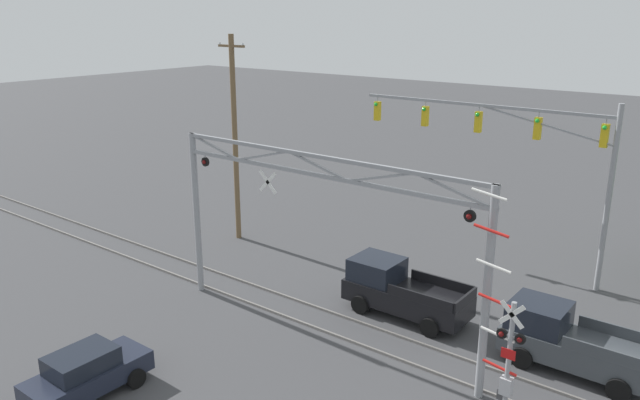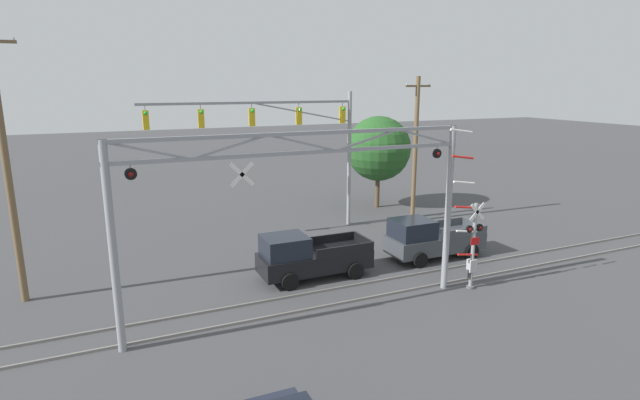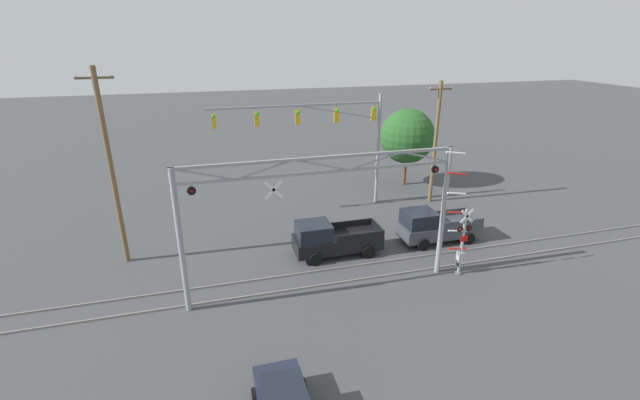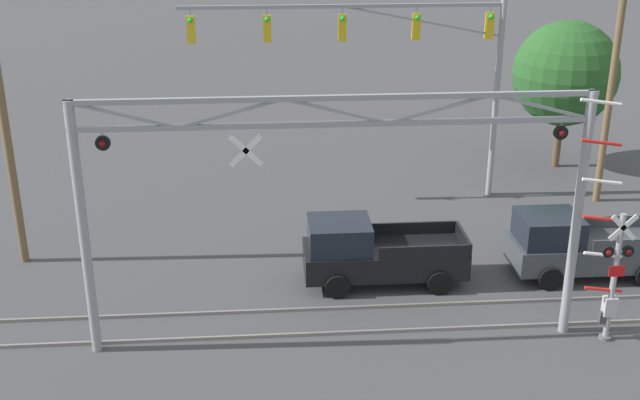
# 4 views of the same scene
# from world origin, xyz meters

# --- Properties ---
(rail_track_near) EXTENTS (80.00, 0.08, 0.10)m
(rail_track_near) POSITION_xyz_m (0.00, 14.22, 0.05)
(rail_track_near) COLOR gray
(rail_track_near) RESTS_ON ground_plane
(rail_track_far) EXTENTS (80.00, 0.08, 0.10)m
(rail_track_far) POSITION_xyz_m (0.00, 15.66, 0.05)
(rail_track_far) COLOR gray
(rail_track_far) RESTS_ON ground_plane
(crossing_gantry) EXTENTS (13.50, 0.29, 7.10)m
(crossing_gantry) POSITION_xyz_m (-0.01, 13.94, 4.75)
(crossing_gantry) COLOR gray
(crossing_gantry) RESTS_ON ground_plane
(crossing_signal_mast) EXTENTS (2.01, 0.35, 7.04)m
(crossing_signal_mast) POSITION_xyz_m (7.53, 13.43, 2.20)
(crossing_signal_mast) COLOR gray
(crossing_signal_mast) RESTS_ON ground_plane
(traffic_signal_span) EXTENTS (12.45, 0.39, 8.34)m
(traffic_signal_span) POSITION_xyz_m (3.86, 24.77, 5.99)
(traffic_signal_span) COLOR gray
(traffic_signal_span) RESTS_ON ground_plane
(pickup_truck_lead) EXTENTS (5.17, 2.21, 2.15)m
(pickup_truck_lead) POSITION_xyz_m (1.58, 17.39, 1.03)
(pickup_truck_lead) COLOR black
(pickup_truck_lead) RESTS_ON ground_plane
(pickup_truck_following) EXTENTS (5.09, 2.21, 2.15)m
(pickup_truck_following) POSITION_xyz_m (8.33, 17.40, 1.03)
(pickup_truck_following) COLOR #3D4247
(pickup_truck_following) RESTS_ON ground_plane
(utility_pole_left) EXTENTS (1.80, 0.28, 10.90)m
(utility_pole_left) POSITION_xyz_m (-10.10, 19.83, 5.60)
(utility_pole_left) COLOR brown
(utility_pole_left) RESTS_ON ground_plane
(utility_pole_right) EXTENTS (1.80, 0.28, 9.24)m
(utility_pole_right) POSITION_xyz_m (11.60, 23.76, 4.77)
(utility_pole_right) COLOR brown
(utility_pole_right) RESTS_ON ground_plane
(background_tree_beyond_span) EXTENTS (4.60, 4.60, 6.58)m
(background_tree_beyond_span) POSITION_xyz_m (11.42, 28.02, 4.28)
(background_tree_beyond_span) COLOR brown
(background_tree_beyond_span) RESTS_ON ground_plane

